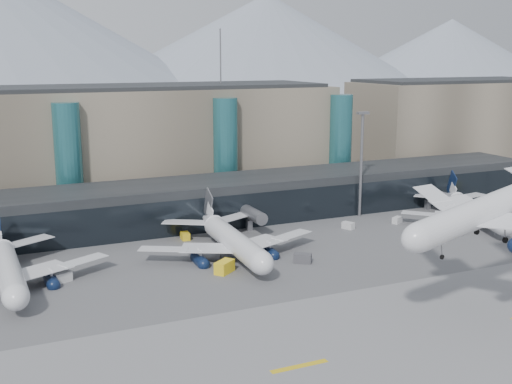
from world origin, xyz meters
The scene contains 19 objects.
ground centered at (0.00, 0.00, 0.00)m, with size 900.00×900.00×0.00m, color #515154.
runway_strip centered at (0.00, -15.00, 0.02)m, with size 400.00×40.00×0.04m, color slate.
runway_markings centered at (0.00, -15.00, 0.05)m, with size 128.00×1.00×0.02m.
concourse centered at (-0.02, 57.73, 4.97)m, with size 170.00×27.00×10.00m.
terminal_main centered at (-25.00, 90.00, 15.44)m, with size 130.00×30.00×31.00m.
terminal_east centered at (95.00, 90.00, 15.44)m, with size 70.00×30.00×31.00m.
teal_towers centered at (-14.99, 74.01, 14.01)m, with size 116.40×19.40×46.00m.
mountain_ridge centered at (15.97, 380.00, 45.74)m, with size 910.00×400.00×110.00m.
lightmast_mid centered at (30.00, 48.00, 14.42)m, with size 3.00×1.20×25.60m.
hero_jet centered at (16.22, -10.75, 17.83)m, with size 37.90×38.03×12.33m.
jet_parked_left centered at (-51.94, 32.49, 4.47)m, with size 36.68×35.53×11.81m.
jet_parked_mid centered at (-10.70, 32.55, 4.65)m, with size 38.14×37.16×12.29m.
jet_parked_right centered at (50.82, 32.12, 4.37)m, with size 34.05×35.98×11.56m.
veh_a centered at (-43.21, 29.51, 0.87)m, with size 3.08×1.73×1.73m, color silver.
veh_b centered at (-15.51, 45.87, 0.78)m, with size 2.71×1.67×1.56m, color yellow.
veh_c centered at (0.04, 21.59, 0.93)m, with size 3.33×1.76×1.85m, color #46464A.
veh_d centered at (34.35, 38.58, 0.76)m, with size 2.67×1.43×1.52m, color silver.
veh_g centered at (21.10, 38.96, 0.78)m, with size 2.68×1.56×1.56m, color silver.
veh_h centered at (-15.61, 22.39, 1.11)m, with size 4.03×2.12×2.23m, color yellow.
Camera 1 is at (-55.66, -81.25, 38.76)m, focal length 45.00 mm.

